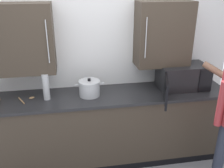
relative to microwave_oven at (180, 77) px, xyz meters
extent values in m
cube|color=white|center=(-1.03, 0.32, 0.16)|extent=(3.57, 0.10, 2.51)
cube|color=#3D3328|center=(-1.84, 0.11, 0.52)|extent=(0.65, 0.32, 0.77)
cylinder|color=#B7BABF|center=(-1.57, -0.07, 0.52)|extent=(0.01, 0.01, 0.46)
cube|color=#3D3328|center=(-0.23, 0.11, 0.52)|extent=(0.65, 0.32, 0.77)
cylinder|color=#B7BABF|center=(-0.50, -0.07, 0.52)|extent=(0.01, 0.01, 0.46)
cube|color=#3D3328|center=(-1.03, -0.03, -0.64)|extent=(3.17, 0.57, 0.91)
cube|color=#232326|center=(-1.03, -0.03, -0.17)|extent=(3.21, 0.61, 0.03)
cube|color=black|center=(0.03, 0.02, 0.00)|extent=(0.60, 0.36, 0.31)
cube|color=beige|center=(-0.05, 0.01, 0.00)|extent=(0.39, 0.31, 0.24)
cube|color=black|center=(0.25, -0.17, 0.00)|extent=(0.17, 0.01, 0.28)
cube|color=black|center=(-0.33, -0.37, 0.00)|extent=(0.16, 0.41, 0.28)
cylinder|color=#B7BABF|center=(-1.64, -0.04, -0.01)|extent=(0.07, 0.07, 0.28)
cylinder|color=#B7BABF|center=(-1.64, -0.04, 0.14)|extent=(0.08, 0.08, 0.03)
cylinder|color=#B7BABF|center=(-1.15, -0.02, -0.07)|extent=(0.25, 0.25, 0.17)
cylinder|color=#B7BABF|center=(-1.15, -0.02, 0.02)|extent=(0.25, 0.25, 0.02)
cylinder|color=black|center=(-1.15, -0.02, 0.05)|extent=(0.04, 0.04, 0.03)
cylinder|color=#B7BABF|center=(-1.29, -0.02, -0.01)|extent=(0.05, 0.02, 0.02)
cylinder|color=#B7BABF|center=(-1.00, -0.02, -0.01)|extent=(0.05, 0.02, 0.02)
cylinder|color=tan|center=(-1.93, -0.05, -0.14)|extent=(0.10, 0.17, 0.01)
ellipsoid|color=tan|center=(-1.82, 0.00, -0.14)|extent=(0.08, 0.07, 0.02)
cylinder|color=#282D3D|center=(0.18, -0.77, -0.66)|extent=(0.11, 0.11, 0.87)
cylinder|color=maroon|center=(0.08, -0.77, 0.00)|extent=(0.07, 0.07, 0.47)
camera|label=1|loc=(-1.34, -2.73, 1.13)|focal=39.98mm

